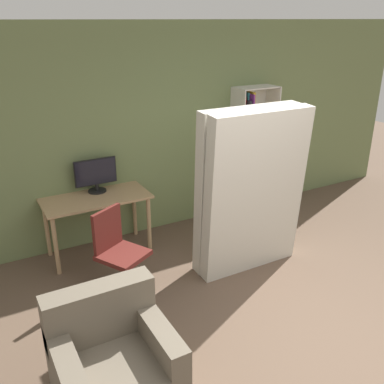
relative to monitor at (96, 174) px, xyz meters
name	(u,v)px	position (x,y,z in m)	size (l,w,h in m)	color
ground_plane	(333,360)	(1.09, -2.91, -0.97)	(16.00, 16.00, 0.00)	brown
wall_back	(170,130)	(1.09, 0.16, 0.38)	(8.00, 0.06, 2.70)	#6B7A4C
desk	(97,205)	(-0.07, -0.17, -0.33)	(1.25, 0.60, 0.74)	tan
monitor	(96,174)	(0.00, 0.00, 0.00)	(0.52, 0.22, 0.42)	black
office_chair	(120,259)	(-0.11, -1.02, -0.61)	(0.60, 0.60, 0.90)	#4C4C51
bookshelf	(247,152)	(2.24, -0.01, -0.05)	(0.61, 0.34, 1.85)	beige
mattress_near	(256,194)	(1.36, -1.38, -0.03)	(1.22, 0.29, 1.87)	beige
mattress_far	(245,188)	(1.36, -1.19, -0.03)	(1.22, 0.25, 1.87)	beige
armchair	(113,362)	(-0.65, -2.35, -0.65)	(0.85, 0.80, 0.85)	#665B4C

